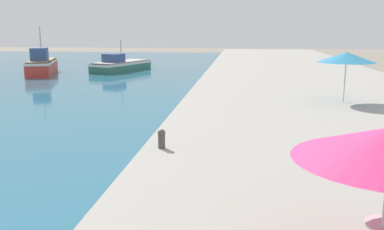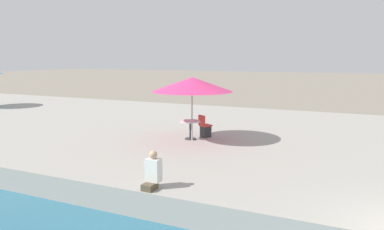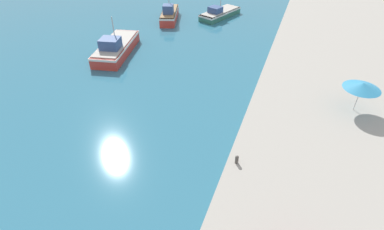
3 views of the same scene
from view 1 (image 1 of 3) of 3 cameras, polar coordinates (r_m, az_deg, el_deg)
name	(u,v)px [view 1 (image 1 of 3)]	position (r m, az deg, el deg)	size (l,w,h in m)	color
quay_promenade	(298,81)	(36.73, 14.00, 4.45)	(16.00, 90.00, 0.72)	#A39E93
fishing_boat_mid	(42,65)	(46.05, -19.38, 6.30)	(4.42, 7.85, 4.78)	red
fishing_boat_far	(121,65)	(47.42, -9.48, 6.61)	(5.24, 8.28, 3.40)	#33705B
cafe_umbrella_white	(346,57)	(24.40, 19.90, 7.25)	(3.06, 3.06, 2.70)	#B7B7B7
mooring_bollard	(162,138)	(14.41, -4.08, -3.09)	(0.26, 0.26, 0.65)	#4C4742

